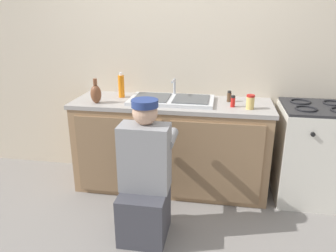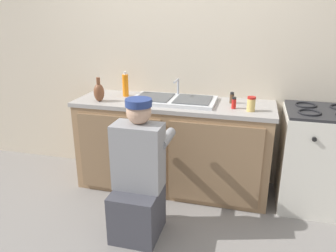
{
  "view_description": "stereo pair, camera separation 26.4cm",
  "coord_description": "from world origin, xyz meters",
  "views": [
    {
      "loc": [
        0.47,
        -2.69,
        1.71
      ],
      "look_at": [
        0.0,
        0.1,
        0.72
      ],
      "focal_mm": 35.0,
      "sensor_mm": 36.0,
      "label": 1
    },
    {
      "loc": [
        0.73,
        -2.64,
        1.71
      ],
      "look_at": [
        0.0,
        0.1,
        0.72
      ],
      "focal_mm": 35.0,
      "sensor_mm": 36.0,
      "label": 2
    }
  ],
  "objects": [
    {
      "name": "stove_range",
      "position": [
        1.34,
        0.3,
        0.46
      ],
      "size": [
        0.64,
        0.62,
        0.93
      ],
      "color": "silver",
      "rests_on": "ground_plane"
    },
    {
      "name": "plumber_person",
      "position": [
        -0.08,
        -0.5,
        0.46
      ],
      "size": [
        0.42,
        0.61,
        1.1
      ],
      "color": "#3F3F47",
      "rests_on": "ground_plane"
    },
    {
      "name": "condiment_jar",
      "position": [
        0.72,
        0.16,
        0.96
      ],
      "size": [
        0.07,
        0.07,
        0.13
      ],
      "color": "#DBB760",
      "rests_on": "countertop"
    },
    {
      "name": "back_wall",
      "position": [
        0.0,
        0.65,
        1.25
      ],
      "size": [
        6.0,
        0.1,
        2.5
      ],
      "primitive_type": "cube",
      "color": "beige",
      "rests_on": "ground_plane"
    },
    {
      "name": "spice_bottle_pepper",
      "position": [
        0.54,
        0.39,
        0.95
      ],
      "size": [
        0.04,
        0.04,
        0.1
      ],
      "color": "#513823",
      "rests_on": "countertop"
    },
    {
      "name": "soap_bottle_orange",
      "position": [
        -0.52,
        0.38,
        1.01
      ],
      "size": [
        0.06,
        0.06,
        0.25
      ],
      "color": "orange",
      "rests_on": "countertop"
    },
    {
      "name": "counter_cabinet",
      "position": [
        0.0,
        0.29,
        0.43
      ],
      "size": [
        1.86,
        0.62,
        0.86
      ],
      "color": "#997551",
      "rests_on": "ground_plane"
    },
    {
      "name": "sink_double_basin",
      "position": [
        0.0,
        0.3,
        0.92
      ],
      "size": [
        0.8,
        0.44,
        0.19
      ],
      "color": "silver",
      "rests_on": "countertop"
    },
    {
      "name": "vase_decorative",
      "position": [
        -0.69,
        0.13,
        0.99
      ],
      "size": [
        0.1,
        0.1,
        0.23
      ],
      "color": "brown",
      "rests_on": "countertop"
    },
    {
      "name": "countertop",
      "position": [
        0.0,
        0.3,
        0.88
      ],
      "size": [
        1.9,
        0.62,
        0.04
      ],
      "primitive_type": "cube",
      "color": "#9E9993",
      "rests_on": "counter_cabinet"
    },
    {
      "name": "ground_plane",
      "position": [
        0.0,
        0.0,
        0.0
      ],
      "size": [
        12.0,
        12.0,
        0.0
      ],
      "primitive_type": "plane",
      "color": "gray"
    },
    {
      "name": "spice_bottle_red",
      "position": [
        0.57,
        0.21,
        0.95
      ],
      "size": [
        0.04,
        0.04,
        0.1
      ],
      "color": "red",
      "rests_on": "countertop"
    }
  ]
}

